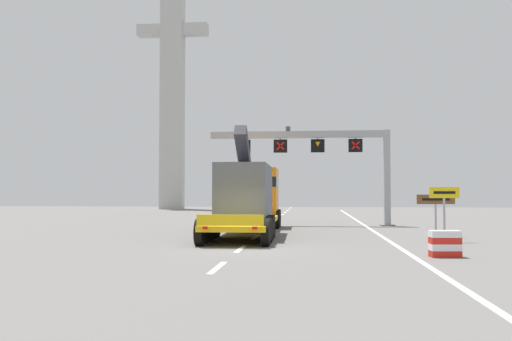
% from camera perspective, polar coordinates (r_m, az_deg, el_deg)
% --- Properties ---
extents(ground, '(112.00, 112.00, 0.00)m').
position_cam_1_polar(ground, '(22.23, -1.37, -7.94)').
color(ground, slate).
extents(lane_markings, '(0.20, 60.42, 0.01)m').
position_cam_1_polar(lane_markings, '(44.99, 2.25, -5.00)').
color(lane_markings, silver).
rests_on(lane_markings, ground).
extents(edge_line_right, '(0.20, 63.00, 0.01)m').
position_cam_1_polar(edge_line_right, '(34.20, 11.60, -5.86)').
color(edge_line_right, silver).
rests_on(edge_line_right, ground).
extents(overhead_lane_gantry, '(12.01, 0.90, 6.51)m').
position_cam_1_polar(overhead_lane_gantry, '(36.34, 6.72, 2.30)').
color(overhead_lane_gantry, '#9EA0A5').
rests_on(overhead_lane_gantry, ground).
extents(heavy_haul_truck_yellow, '(3.17, 14.09, 5.30)m').
position_cam_1_polar(heavy_haul_truck_yellow, '(29.81, -0.63, -2.64)').
color(heavy_haul_truck_yellow, yellow).
rests_on(heavy_haul_truck_yellow, ground).
extents(exit_sign_yellow, '(1.30, 0.15, 2.42)m').
position_cam_1_polar(exit_sign_yellow, '(25.76, 18.93, -3.00)').
color(exit_sign_yellow, '#9EA0A5').
rests_on(exit_sign_yellow, ground).
extents(tourist_info_sign_brown, '(1.82, 0.15, 2.07)m').
position_cam_1_polar(tourist_info_sign_brown, '(28.36, 18.13, -3.32)').
color(tourist_info_sign_brown, '#9EA0A5').
rests_on(tourist_info_sign_brown, ground).
extents(crash_barrier_striped, '(1.04, 0.59, 0.90)m').
position_cam_1_polar(crash_barrier_striped, '(19.92, 18.99, -7.20)').
color(crash_barrier_striped, red).
rests_on(crash_barrier_striped, ground).
extents(bridge_pylon_distant, '(9.00, 2.00, 36.58)m').
position_cam_1_polar(bridge_pylon_distant, '(71.83, -8.64, 11.10)').
color(bridge_pylon_distant, '#B7B7B2').
rests_on(bridge_pylon_distant, ground).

